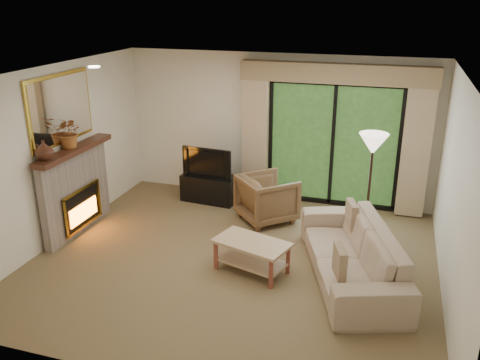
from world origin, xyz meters
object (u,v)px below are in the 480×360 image
(coffee_table, at_px, (252,256))
(armchair, at_px, (267,198))
(media_console, at_px, (209,188))
(sofa, at_px, (351,253))

(coffee_table, bearing_deg, armchair, 114.37)
(media_console, relative_size, sofa, 0.40)
(armchair, height_order, sofa, armchair)
(armchair, bearing_deg, coffee_table, 144.24)
(armchair, xyz_separation_m, coffee_table, (0.22, -1.67, -0.16))
(media_console, bearing_deg, armchair, -17.56)
(sofa, distance_m, coffee_table, 1.31)
(sofa, height_order, coffee_table, sofa)
(armchair, relative_size, coffee_table, 0.85)
(armchair, bearing_deg, media_console, 24.40)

